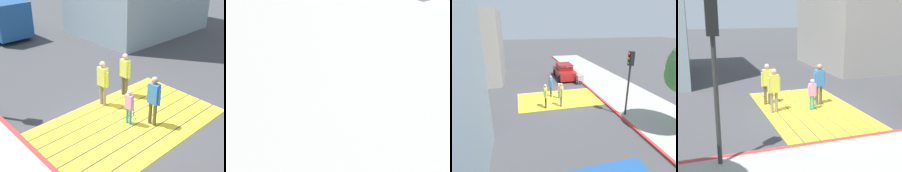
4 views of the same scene
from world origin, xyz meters
The scene contains 10 objects.
ground_plane centered at (0.00, 0.00, 0.00)m, with size 120.00×120.00×0.00m, color #424244.
crosswalk_stripes centered at (0.00, 0.00, 0.01)m, with size 6.40×3.80×0.01m.
sidewalk_west centered at (-5.60, 0.00, 0.06)m, with size 4.80×40.00×0.12m, color #9E9B93.
curb_painted centered at (-3.25, 0.00, 0.07)m, with size 0.16×40.00×0.13m, color #BC3333.
traffic_light_corner centered at (-3.58, 3.98, 3.04)m, with size 0.39×0.28×4.24m.
tennis_ball_cart centered at (-2.90, -3.34, 0.70)m, with size 0.56×0.80×1.02m.
pedestrian_adult_lead centered at (0.50, -0.62, 1.05)m, with size 0.26×0.52×1.80m.
pedestrian_adult_trailing centered at (0.12, 1.49, 1.05)m, with size 0.25×0.52×1.80m.
pedestrian_adult_side centered at (1.26, 1.47, 1.05)m, with size 0.24×0.52×1.80m.
pedestrian_child_with_racket centered at (-0.06, -0.08, 0.74)m, with size 0.29×0.40×1.31m.
Camera 2 is at (8.93, -5.70, 7.67)m, focal length 42.59 mm.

